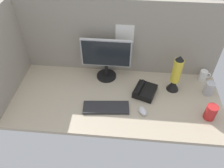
% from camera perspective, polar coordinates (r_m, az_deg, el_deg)
% --- Properties ---
extents(ground_plane, '(1.80, 0.80, 0.03)m').
position_cam_1_polar(ground_plane, '(1.93, 0.38, -3.40)').
color(ground_plane, tan).
extents(cubicle_wall_back, '(1.80, 0.06, 0.69)m').
position_cam_1_polar(cubicle_wall_back, '(1.99, 1.40, 11.74)').
color(cubicle_wall_back, gray).
rests_on(cubicle_wall_back, ground_plane).
extents(cubicle_wall_side, '(0.05, 0.80, 0.69)m').
position_cam_1_polar(cubicle_wall_side, '(1.95, -26.30, 5.98)').
color(cubicle_wall_side, gray).
rests_on(cubicle_wall_side, ground_plane).
extents(monitor, '(0.44, 0.18, 0.39)m').
position_cam_1_polar(monitor, '(1.97, -1.49, 6.82)').
color(monitor, black).
rests_on(monitor, ground_plane).
extents(keyboard, '(0.38, 0.16, 0.02)m').
position_cam_1_polar(keyboard, '(1.82, -1.51, -5.98)').
color(keyboard, '#262628').
rests_on(keyboard, ground_plane).
extents(mouse, '(0.09, 0.11, 0.03)m').
position_cam_1_polar(mouse, '(1.81, 7.77, -6.76)').
color(mouse, silver).
rests_on(mouse, ground_plane).
extents(mug_steel, '(0.08, 0.08, 0.12)m').
position_cam_1_polar(mug_steel, '(2.07, 23.36, -1.03)').
color(mug_steel, '#B2B2B7').
rests_on(mug_steel, ground_plane).
extents(mug_red_plastic, '(0.09, 0.09, 0.13)m').
position_cam_1_polar(mug_red_plastic, '(1.88, 23.74, -6.56)').
color(mug_red_plastic, red).
rests_on(mug_red_plastic, ground_plane).
extents(mug_ceramic_white, '(0.10, 0.07, 0.10)m').
position_cam_1_polar(mug_ceramic_white, '(2.20, 22.13, 2.03)').
color(mug_ceramic_white, white).
rests_on(mug_ceramic_white, ground_plane).
extents(lava_lamp, '(0.11, 0.11, 0.36)m').
position_cam_1_polar(lava_lamp, '(1.95, 15.80, 1.93)').
color(lava_lamp, black).
rests_on(lava_lamp, ground_plane).
extents(desk_phone, '(0.22, 0.24, 0.09)m').
position_cam_1_polar(desk_phone, '(1.94, 8.26, -1.73)').
color(desk_phone, black).
rests_on(desk_phone, ground_plane).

